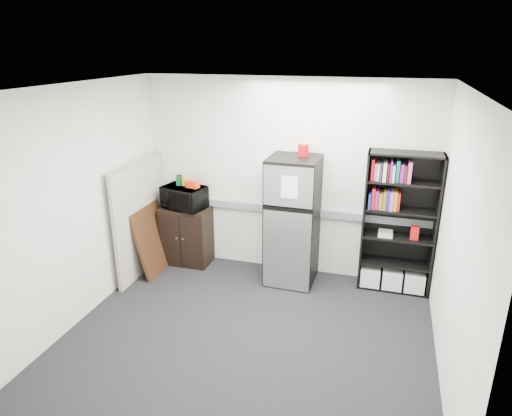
{
  "coord_description": "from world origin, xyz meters",
  "views": [
    {
      "loc": [
        1.31,
        -4.13,
        3.08
      ],
      "look_at": [
        -0.17,
        0.9,
        1.19
      ],
      "focal_mm": 32.0,
      "sensor_mm": 36.0,
      "label": 1
    }
  ],
  "objects_px": {
    "cubicle_partition": "(141,218)",
    "cabinet": "(187,235)",
    "microwave": "(184,197)",
    "bookshelf": "(399,224)",
    "refrigerator": "(292,221)"
  },
  "relations": [
    {
      "from": "cabinet",
      "to": "refrigerator",
      "type": "relative_size",
      "value": 0.5
    },
    {
      "from": "bookshelf",
      "to": "cubicle_partition",
      "type": "relative_size",
      "value": 1.14
    },
    {
      "from": "cubicle_partition",
      "to": "microwave",
      "type": "distance_m",
      "value": 0.67
    },
    {
      "from": "bookshelf",
      "to": "microwave",
      "type": "height_order",
      "value": "bookshelf"
    },
    {
      "from": "bookshelf",
      "to": "refrigerator",
      "type": "height_order",
      "value": "bookshelf"
    },
    {
      "from": "cubicle_partition",
      "to": "microwave",
      "type": "height_order",
      "value": "cubicle_partition"
    },
    {
      "from": "cubicle_partition",
      "to": "refrigerator",
      "type": "height_order",
      "value": "refrigerator"
    },
    {
      "from": "bookshelf",
      "to": "cabinet",
      "type": "height_order",
      "value": "bookshelf"
    },
    {
      "from": "microwave",
      "to": "refrigerator",
      "type": "height_order",
      "value": "refrigerator"
    },
    {
      "from": "bookshelf",
      "to": "cabinet",
      "type": "distance_m",
      "value": 2.98
    },
    {
      "from": "cabinet",
      "to": "microwave",
      "type": "height_order",
      "value": "microwave"
    },
    {
      "from": "cabinet",
      "to": "refrigerator",
      "type": "distance_m",
      "value": 1.65
    },
    {
      "from": "cubicle_partition",
      "to": "cabinet",
      "type": "height_order",
      "value": "cubicle_partition"
    },
    {
      "from": "microwave",
      "to": "refrigerator",
      "type": "distance_m",
      "value": 1.6
    },
    {
      "from": "cubicle_partition",
      "to": "microwave",
      "type": "bearing_deg",
      "value": 39.91
    }
  ]
}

